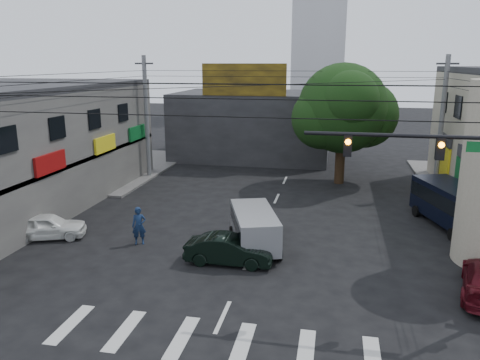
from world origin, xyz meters
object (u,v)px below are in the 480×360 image
(navy_van, at_px, (454,207))
(traffic_gantry, at_px, (463,181))
(utility_pole_far_right, at_px, (441,125))
(utility_pole_far_left, at_px, (147,118))
(silver_minivan, at_px, (254,230))
(dark_sedan, at_px, (229,250))
(street_tree, at_px, (343,109))
(white_compact, at_px, (47,226))
(traffic_officer, at_px, (139,226))

(navy_van, bearing_deg, traffic_gantry, 149.42)
(utility_pole_far_right, bearing_deg, navy_van, -93.85)
(utility_pole_far_left, height_order, silver_minivan, utility_pole_far_left)
(utility_pole_far_left, height_order, dark_sedan, utility_pole_far_left)
(street_tree, relative_size, white_compact, 2.12)
(white_compact, xyz_separation_m, silver_minivan, (10.51, 0.77, 0.29))
(silver_minivan, relative_size, traffic_officer, 2.51)
(street_tree, xyz_separation_m, traffic_gantry, (3.82, -18.00, -0.64))
(dark_sedan, relative_size, traffic_officer, 2.09)
(navy_van, height_order, traffic_officer, navy_van)
(silver_minivan, bearing_deg, traffic_officer, 76.91)
(navy_van, bearing_deg, white_compact, 88.41)
(white_compact, relative_size, silver_minivan, 0.87)
(dark_sedan, bearing_deg, traffic_gantry, -105.96)
(dark_sedan, bearing_deg, silver_minivan, -22.67)
(traffic_officer, bearing_deg, silver_minivan, -14.28)
(silver_minivan, xyz_separation_m, traffic_officer, (-5.62, -0.53, 0.00))
(utility_pole_far_left, bearing_deg, traffic_gantry, -42.86)
(traffic_gantry, height_order, utility_pole_far_right, utility_pole_far_right)
(traffic_gantry, bearing_deg, utility_pole_far_left, 137.14)
(utility_pole_far_left, bearing_deg, dark_sedan, -56.24)
(street_tree, distance_m, white_compact, 21.01)
(traffic_officer, bearing_deg, traffic_gantry, -35.58)
(silver_minivan, xyz_separation_m, navy_van, (9.99, 5.16, 0.20))
(utility_pole_far_right, bearing_deg, street_tree, 171.25)
(utility_pole_far_left, distance_m, navy_van, 22.09)
(utility_pole_far_left, bearing_deg, silver_minivan, -50.26)
(traffic_gantry, relative_size, silver_minivan, 1.53)
(white_compact, bearing_deg, dark_sedan, -116.76)
(traffic_gantry, xyz_separation_m, silver_minivan, (-7.81, 4.36, -3.90))
(navy_van, bearing_deg, silver_minivan, 99.60)
(traffic_officer, bearing_deg, utility_pole_far_left, 90.67)
(traffic_officer, bearing_deg, navy_van, 0.36)
(utility_pole_far_right, height_order, silver_minivan, utility_pole_far_right)
(utility_pole_far_left, distance_m, traffic_officer, 14.52)
(utility_pole_far_right, bearing_deg, traffic_gantry, -98.94)
(utility_pole_far_left, relative_size, silver_minivan, 1.96)
(utility_pole_far_left, height_order, traffic_officer, utility_pole_far_left)
(white_compact, height_order, navy_van, navy_van)
(navy_van, xyz_separation_m, traffic_officer, (-15.61, -5.69, -0.20))
(traffic_gantry, xyz_separation_m, navy_van, (2.17, 9.52, -3.70))
(utility_pole_far_right, xyz_separation_m, navy_van, (-0.50, -7.48, -3.47))
(navy_van, bearing_deg, traffic_officer, 92.30)
(traffic_gantry, xyz_separation_m, utility_pole_far_left, (-18.32, 17.00, -0.23))
(traffic_gantry, xyz_separation_m, dark_sedan, (-8.61, 2.47, -4.19))
(navy_van, distance_m, traffic_officer, 16.62)
(utility_pole_far_left, xyz_separation_m, traffic_officer, (4.89, -13.17, -3.66))
(traffic_gantry, bearing_deg, silver_minivan, 150.83)
(utility_pole_far_left, height_order, utility_pole_far_right, same)
(street_tree, distance_m, traffic_officer, 17.72)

